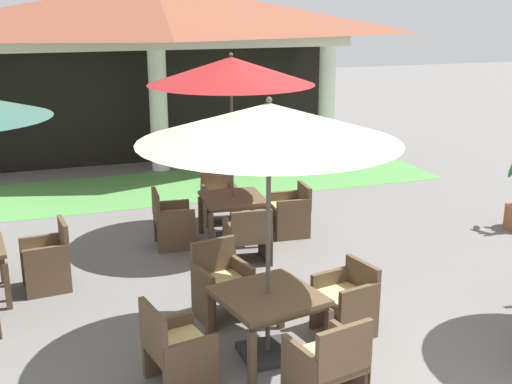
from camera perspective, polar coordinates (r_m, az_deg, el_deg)
name	(u,v)px	position (r m, az deg, el deg)	size (l,w,h in m)	color
ground_plane	(342,383)	(6.73, 7.64, -16.38)	(60.00, 60.00, 0.00)	slate
background_pavilion	(154,26)	(14.51, -8.98, 14.31)	(9.41, 2.69, 4.08)	white
lawn_strip	(176,186)	(13.42, -7.12, 0.52)	(11.21, 2.57, 0.01)	#519347
patio_chair_near_foreground_east	(48,259)	(8.90, -17.89, -5.66)	(0.62, 0.60, 0.91)	brown
patio_table_mid_left	(233,202)	(10.13, -2.09, -0.91)	(1.01, 1.01, 0.72)	brown
patio_umbrella_mid_left	(231,72)	(9.73, -2.21, 10.55)	(2.51, 2.51, 2.93)	#2D2D2D
patio_chair_mid_left_south	(248,237)	(9.31, -0.72, -3.96)	(0.65, 0.63, 0.85)	brown
patio_chair_mid_left_east	(291,211)	(10.44, 3.09, -1.65)	(0.61, 0.61, 0.83)	brown
patio_chair_mid_left_north	(220,199)	(11.10, -3.20, -0.65)	(0.63, 0.63, 0.83)	brown
patio_chair_mid_left_west	(171,220)	(10.03, -7.50, -2.49)	(0.62, 0.65, 0.89)	brown
patio_table_far_back	(268,302)	(6.81, 1.06, -9.65)	(1.16, 1.16, 0.73)	brown
patio_umbrella_far_back	(269,125)	(6.23, 1.15, 5.92)	(2.58, 2.58, 2.77)	#2D2D2D
patio_chair_far_back_east	(347,300)	(7.46, 8.02, -9.40)	(0.65, 0.67, 0.82)	brown
patio_chair_far_back_north	(221,284)	(7.73, -3.08, -8.12)	(0.68, 0.65, 0.92)	brown
patio_chair_far_back_west	(175,349)	(6.50, -7.16, -13.57)	(0.67, 0.70, 0.88)	brown
patio_chair_far_back_south	(328,366)	(6.14, 6.38, -15.02)	(0.71, 0.68, 0.93)	brown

